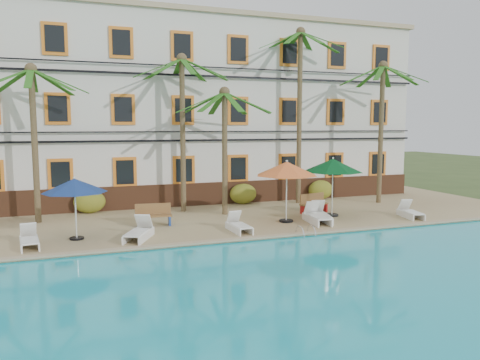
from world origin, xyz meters
name	(u,v)px	position (x,y,z in m)	size (l,w,h in m)	color
ground	(261,238)	(0.00, 0.00, 0.00)	(100.00, 100.00, 0.00)	#384C23
pool_deck	(223,213)	(0.00, 5.00, 0.12)	(30.00, 12.00, 0.25)	tan
swimming_pool	(365,295)	(0.00, -7.00, 0.10)	(26.00, 12.00, 0.20)	#1AAEC4
pool_coping	(270,236)	(0.00, -0.90, 0.28)	(30.00, 0.35, 0.06)	tan
hotel_building	(196,110)	(0.00, 9.98, 5.37)	(25.40, 6.44, 10.22)	silver
palm_a	(33,119)	(-8.44, 5.01, 4.74)	(4.62, 4.62, 6.83)	brown
palm_b	(182,110)	(-1.85, 5.55, 5.21)	(4.62, 4.62, 7.65)	brown
palm_c	(225,130)	(-0.18, 4.11, 4.25)	(4.62, 4.62, 6.01)	brown
palm_d	(300,93)	(4.61, 5.86, 6.19)	(4.62, 4.62, 9.37)	brown
palm_e	(382,112)	(8.86, 4.50, 5.21)	(4.62, 4.62, 7.65)	brown
shrub_left	(90,202)	(-6.24, 6.60, 0.80)	(1.50, 0.90, 1.10)	#33601B
shrub_mid	(243,194)	(1.66, 6.60, 0.80)	(1.50, 0.90, 1.10)	#33601B
shrub_right	(321,190)	(6.41, 6.60, 0.80)	(1.50, 0.90, 1.10)	#33601B
umbrella_blue	(75,186)	(-6.91, 1.24, 2.25)	(2.35, 2.35, 2.35)	black
umbrella_red	(287,169)	(1.79, 1.48, 2.58)	(2.74, 2.74, 2.73)	black
umbrella_green	(333,166)	(4.40, 1.99, 2.61)	(2.77, 2.77, 2.76)	black
lounger_a	(29,240)	(-8.48, 0.63, 0.50)	(0.78, 1.71, 0.78)	white
lounger_b	(139,232)	(-4.73, 0.45, 0.53)	(1.38, 1.93, 0.86)	white
lounger_c	(239,225)	(-0.80, 0.43, 0.50)	(0.64, 1.66, 0.78)	white
lounger_d	(317,216)	(2.94, 0.83, 0.54)	(0.90, 1.95, 0.89)	white
lounger_e	(320,215)	(3.26, 1.06, 0.54)	(1.15, 1.99, 0.89)	white
lounger_f	(410,212)	(7.58, 0.42, 0.51)	(0.96, 1.77, 0.79)	white
bench_left	(154,215)	(-3.81, 2.68, 0.72)	(1.54, 0.63, 0.93)	olive
bench_right	(313,203)	(3.96, 3.03, 0.72)	(1.57, 0.81, 0.93)	olive
pool_ladder	(306,235)	(1.45, -1.00, 0.25)	(0.54, 0.74, 0.74)	silver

